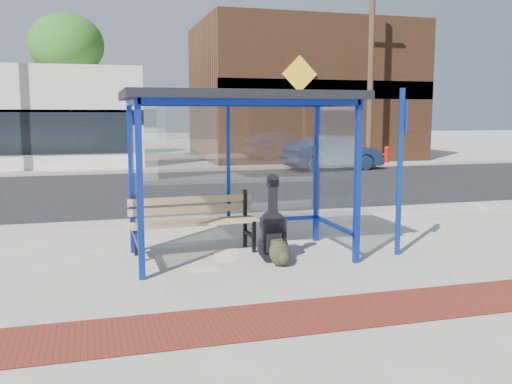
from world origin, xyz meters
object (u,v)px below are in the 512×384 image
object	(u,v)px
bench	(194,219)
suitcase	(274,237)
guitar_bag	(273,232)
fire_hydrant	(387,155)
backpack	(280,254)
parked_car	(333,154)

from	to	relation	value
bench	suitcase	xyz separation A→B (m)	(1.15, -0.38, -0.27)
guitar_bag	fire_hydrant	xyz separation A→B (m)	(9.63, 14.07, -0.00)
suitcase	backpack	xyz separation A→B (m)	(-0.15, -0.71, -0.07)
bench	parked_car	distance (m)	13.84
guitar_bag	backpack	size ratio (longest dim) A/B	3.15
fire_hydrant	bench	bearing A→B (deg)	-128.76
bench	fire_hydrant	distance (m)	16.95
backpack	parked_car	xyz separation A→B (m)	(6.45, 12.75, 0.45)
suitcase	guitar_bag	bearing A→B (deg)	-123.38
bench	suitcase	distance (m)	1.25
suitcase	fire_hydrant	xyz separation A→B (m)	(9.46, 13.60, 0.18)
guitar_bag	fire_hydrant	world-z (taller)	guitar_bag
suitcase	fire_hydrant	world-z (taller)	fire_hydrant
guitar_bag	suitcase	size ratio (longest dim) A/B	2.17
parked_car	fire_hydrant	world-z (taller)	parked_car
suitcase	backpack	bearing A→B (deg)	-114.11
guitar_bag	parked_car	xyz separation A→B (m)	(6.48, 12.50, 0.19)
suitcase	backpack	size ratio (longest dim) A/B	1.45
bench	guitar_bag	world-z (taller)	guitar_bag
parked_car	fire_hydrant	bearing A→B (deg)	-71.39
bench	suitcase	world-z (taller)	bench
parked_car	bench	bearing A→B (deg)	139.64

